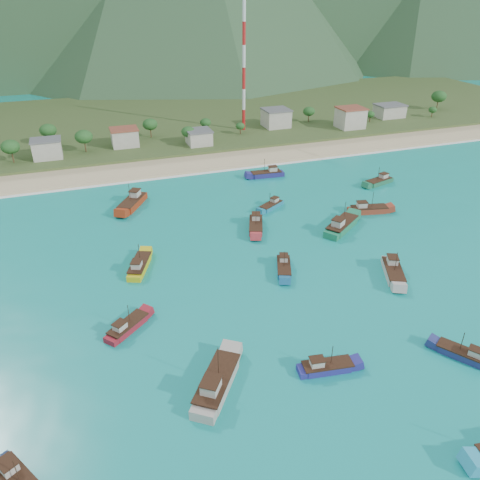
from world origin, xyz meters
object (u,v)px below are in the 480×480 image
object	(u,v)px
boat_12	(256,226)
boat_18	(140,266)
boat_11	(463,355)
boat_27	(368,210)
radio_tower	(244,67)
boat_3	(132,203)
boat_14	(267,174)
boat_6	(284,268)
boat_5	(379,182)
boat_13	(217,384)
boat_21	(128,327)
boat_16	(326,368)
boat_7	(393,272)
boat_4	(341,226)
boat_19	(271,206)

from	to	relation	value
boat_12	boat_18	size ratio (longest dim) A/B	1.03
boat_11	boat_12	size ratio (longest dim) A/B	0.80
boat_27	radio_tower	bearing A→B (deg)	-164.19
boat_3	boat_14	distance (m)	43.64
boat_3	boat_6	size ratio (longest dim) A/B	1.35
boat_5	boat_13	size ratio (longest dim) A/B	0.83
boat_11	boat_21	xyz separation A→B (m)	(-49.84, 24.71, 0.02)
radio_tower	boat_12	size ratio (longest dim) A/B	4.38
boat_18	boat_27	world-z (taller)	boat_27
boat_12	boat_16	distance (m)	49.16
boat_13	radio_tower	bearing A→B (deg)	104.40
radio_tower	boat_13	distance (m)	138.72
radio_tower	boat_14	xyz separation A→B (m)	(-9.61, -48.29, -24.59)
boat_21	boat_11	bearing A→B (deg)	23.21
radio_tower	boat_7	bearing A→B (deg)	-93.40
boat_3	boat_5	bearing A→B (deg)	-155.22
boat_13	boat_27	distance (m)	71.69
radio_tower	boat_7	xyz separation A→B (m)	(-6.50, -109.49, -24.58)
boat_21	boat_27	size ratio (longest dim) A/B	0.78
boat_4	boat_12	size ratio (longest dim) A/B	1.14
boat_13	boat_14	bearing A→B (deg)	98.80
radio_tower	boat_12	distance (m)	88.00
boat_13	boat_16	distance (m)	17.21
boat_5	boat_27	size ratio (longest dim) A/B	0.95
boat_11	boat_19	bearing A→B (deg)	62.63
boat_6	boat_13	size ratio (longest dim) A/B	0.75
boat_3	boat_19	bearing A→B (deg)	-169.73
boat_6	boat_18	bearing A→B (deg)	1.65
boat_14	boat_27	world-z (taller)	boat_14
boat_11	boat_19	world-z (taller)	boat_11
boat_5	boat_11	world-z (taller)	boat_5
boat_6	boat_21	xyz separation A→B (m)	(-33.43, -8.87, -0.01)
boat_7	boat_11	distance (m)	24.73
boat_19	boat_14	bearing A→B (deg)	-51.09
radio_tower	boat_12	xyz separation A→B (m)	(-25.62, -80.52, -24.60)
boat_7	boat_13	xyz separation A→B (m)	(-43.20, -17.71, 0.22)
boat_5	boat_14	distance (m)	34.05
boat_13	boat_14	size ratio (longest dim) A/B	1.16
boat_6	boat_7	distance (m)	22.41
boat_3	boat_11	size ratio (longest dim) A/B	1.45
boat_3	boat_11	distance (m)	87.39
radio_tower	boat_13	size ratio (longest dim) A/B	3.80
boat_5	boat_21	bearing A→B (deg)	102.38
radio_tower	boat_21	size ratio (longest dim) A/B	5.60
boat_12	boat_7	bearing A→B (deg)	144.54
boat_13	boat_14	xyz separation A→B (m)	(40.09, 78.90, -0.23)
radio_tower	boat_6	bearing A→B (deg)	-105.03
radio_tower	boat_18	world-z (taller)	radio_tower
boat_12	radio_tower	bearing A→B (deg)	-86.53
boat_4	boat_21	bearing A→B (deg)	-104.23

